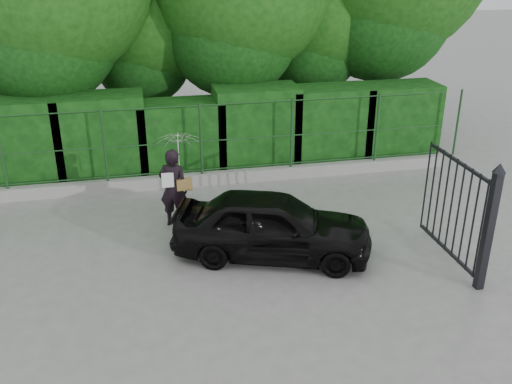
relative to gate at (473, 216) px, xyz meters
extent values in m
plane|color=gray|center=(-4.60, 0.72, -1.19)|extent=(80.00, 80.00, 0.00)
cube|color=#9E9E99|center=(-4.60, 5.22, -1.04)|extent=(14.00, 0.25, 0.30)
cylinder|color=#1B421D|center=(-8.80, 5.22, 0.01)|extent=(0.06, 0.06, 1.80)
cylinder|color=#1B421D|center=(-6.50, 5.22, 0.01)|extent=(0.06, 0.06, 1.80)
cylinder|color=#1B421D|center=(-4.20, 5.22, 0.01)|extent=(0.06, 0.06, 1.80)
cylinder|color=#1B421D|center=(-1.90, 5.22, 0.01)|extent=(0.06, 0.06, 1.80)
cylinder|color=#1B421D|center=(0.40, 5.22, 0.01)|extent=(0.06, 0.06, 1.80)
cylinder|color=#1B421D|center=(2.70, 5.22, 0.01)|extent=(0.06, 0.06, 1.80)
cylinder|color=#1B421D|center=(-4.60, 5.22, -0.79)|extent=(13.60, 0.03, 0.03)
cylinder|color=#1B421D|center=(-4.60, 5.22, -0.04)|extent=(13.60, 0.03, 0.03)
cylinder|color=#1B421D|center=(-4.60, 5.22, 0.86)|extent=(13.60, 0.03, 0.03)
cube|color=black|center=(-8.60, 6.22, -0.09)|extent=(2.20, 1.20, 2.19)
cube|color=black|center=(-6.60, 6.22, -0.09)|extent=(2.20, 1.20, 2.19)
cube|color=black|center=(-4.60, 6.22, -0.23)|extent=(2.20, 1.20, 1.91)
cube|color=black|center=(-2.60, 6.22, -0.09)|extent=(2.20, 1.20, 2.20)
cube|color=black|center=(-0.60, 6.22, -0.14)|extent=(2.20, 1.20, 2.09)
cube|color=black|center=(1.40, 6.22, -0.15)|extent=(2.20, 1.20, 2.08)
cylinder|color=black|center=(-7.60, 7.92, 1.06)|extent=(0.36, 0.36, 4.50)
cylinder|color=black|center=(-5.10, 9.22, 0.44)|extent=(0.36, 0.36, 3.25)
sphere|color=#14470F|center=(-5.10, 9.22, 2.39)|extent=(3.90, 3.90, 3.90)
cylinder|color=black|center=(-2.60, 8.22, 0.94)|extent=(0.36, 0.36, 4.25)
cylinder|color=black|center=(-0.10, 8.92, 0.56)|extent=(0.36, 0.36, 3.50)
sphere|color=#14470F|center=(-0.10, 8.92, 2.66)|extent=(4.20, 4.20, 4.20)
cylinder|color=black|center=(1.90, 8.52, 1.19)|extent=(0.36, 0.36, 4.75)
cube|color=black|center=(0.00, -0.48, -0.09)|extent=(0.14, 0.14, 2.20)
cone|color=black|center=(0.00, -0.48, 1.09)|extent=(0.22, 0.22, 0.16)
cube|color=black|center=(0.00, 0.67, -1.04)|extent=(0.05, 2.00, 0.06)
cube|color=black|center=(0.00, 0.67, 0.76)|extent=(0.05, 2.00, 0.06)
cylinder|color=black|center=(0.00, -0.28, -0.14)|extent=(0.04, 0.04, 1.90)
cylinder|color=black|center=(0.00, -0.03, -0.14)|extent=(0.04, 0.04, 1.90)
cylinder|color=black|center=(0.00, 0.22, -0.14)|extent=(0.04, 0.04, 1.90)
cylinder|color=black|center=(0.00, 0.47, -0.14)|extent=(0.04, 0.04, 1.90)
cylinder|color=black|center=(0.00, 0.72, -0.14)|extent=(0.04, 0.04, 1.90)
cylinder|color=black|center=(0.00, 0.97, -0.14)|extent=(0.04, 0.04, 1.90)
cylinder|color=black|center=(0.00, 1.22, -0.14)|extent=(0.04, 0.04, 1.90)
cylinder|color=black|center=(0.00, 1.47, -0.14)|extent=(0.04, 0.04, 1.90)
cylinder|color=black|center=(0.00, 1.72, -0.14)|extent=(0.04, 0.04, 1.90)
imported|color=black|center=(-5.04, 3.12, -0.32)|extent=(0.74, 0.63, 1.73)
imported|color=silver|center=(-4.89, 3.17, 0.46)|extent=(0.88, 0.90, 0.81)
cube|color=olive|center=(-4.82, 3.04, -0.22)|extent=(0.32, 0.15, 0.24)
cube|color=white|center=(-5.16, 3.00, -0.08)|extent=(0.25, 0.02, 0.32)
imported|color=black|center=(-3.30, 1.42, -0.54)|extent=(4.09, 2.69, 1.30)
camera|label=1|loc=(-5.63, -8.05, 4.42)|focal=40.00mm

